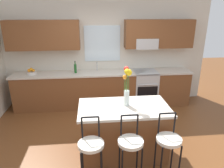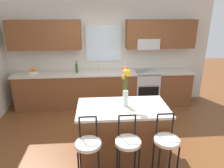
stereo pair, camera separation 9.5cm
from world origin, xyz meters
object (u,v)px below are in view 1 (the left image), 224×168
object	(u,v)px
kitchen_island	(123,131)
fruit_bowl_oranges	(31,72)
bar_stool_far	(168,142)
bar_stool_middle	(130,145)
bottle_olive_oil	(75,68)
oven_range	(145,88)
flower_vase	(127,84)
bar_stool_near	(91,147)

from	to	relation	value
kitchen_island	fruit_bowl_oranges	world-z (taller)	fruit_bowl_oranges
bar_stool_far	bar_stool_middle	bearing A→B (deg)	180.00
bottle_olive_oil	fruit_bowl_oranges	bearing A→B (deg)	179.77
oven_range	kitchen_island	xyz separation A→B (m)	(-0.89, -2.02, 0.00)
bar_stool_middle	fruit_bowl_oranges	bearing A→B (deg)	126.67
kitchen_island	flower_vase	bearing A→B (deg)	46.88
kitchen_island	bottle_olive_oil	world-z (taller)	bottle_olive_oil
bottle_olive_oil	oven_range	bearing A→B (deg)	-0.78
oven_range	kitchen_island	world-z (taller)	same
bar_stool_middle	bar_stool_far	size ratio (longest dim) A/B	1.00
kitchen_island	bottle_olive_oil	distance (m)	2.31
kitchen_island	bar_stool_far	world-z (taller)	bar_stool_far
flower_vase	fruit_bowl_oranges	world-z (taller)	flower_vase
bar_stool_middle	fruit_bowl_oranges	xyz separation A→B (m)	(-1.99, 2.68, 0.34)
kitchen_island	bar_stool_middle	world-z (taller)	bar_stool_middle
bar_stool_far	bottle_olive_oil	size ratio (longest dim) A/B	3.45
oven_range	bar_stool_far	xyz separation A→B (m)	(-0.34, -2.65, 0.18)
oven_range	fruit_bowl_oranges	xyz separation A→B (m)	(-2.88, 0.03, 0.51)
bar_stool_middle	oven_range	bearing A→B (deg)	71.49
fruit_bowl_oranges	bar_stool_middle	bearing A→B (deg)	-53.33
kitchen_island	bar_stool_far	size ratio (longest dim) A/B	1.43
kitchen_island	bottle_olive_oil	bearing A→B (deg)	114.10
fruit_bowl_oranges	bottle_olive_oil	world-z (taller)	bottle_olive_oil
oven_range	kitchen_island	distance (m)	2.21
bar_stool_middle	flower_vase	bearing A→B (deg)	85.78
bar_stool_middle	fruit_bowl_oranges	world-z (taller)	fruit_bowl_oranges
kitchen_island	bar_stool_middle	distance (m)	0.65
bar_stool_near	bottle_olive_oil	xyz separation A→B (m)	(-0.36, 2.67, 0.40)
kitchen_island	bottle_olive_oil	xyz separation A→B (m)	(-0.91, 2.04, 0.58)
kitchen_island	bar_stool_near	world-z (taller)	bar_stool_near
bar_stool_near	bottle_olive_oil	size ratio (longest dim) A/B	3.45
oven_range	bar_stool_far	world-z (taller)	bar_stool_far
kitchen_island	bar_stool_near	size ratio (longest dim) A/B	1.43
kitchen_island	fruit_bowl_oranges	size ratio (longest dim) A/B	6.20
bar_stool_middle	bottle_olive_oil	world-z (taller)	bottle_olive_oil
fruit_bowl_oranges	bottle_olive_oil	bearing A→B (deg)	-0.23
bar_stool_near	bottle_olive_oil	bearing A→B (deg)	97.76
bar_stool_middle	flower_vase	distance (m)	0.96
fruit_bowl_oranges	bar_stool_far	bearing A→B (deg)	-46.47
oven_range	bar_stool_near	size ratio (longest dim) A/B	0.88
bar_stool_near	kitchen_island	bearing A→B (deg)	48.84
flower_vase	fruit_bowl_oranges	size ratio (longest dim) A/B	2.74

